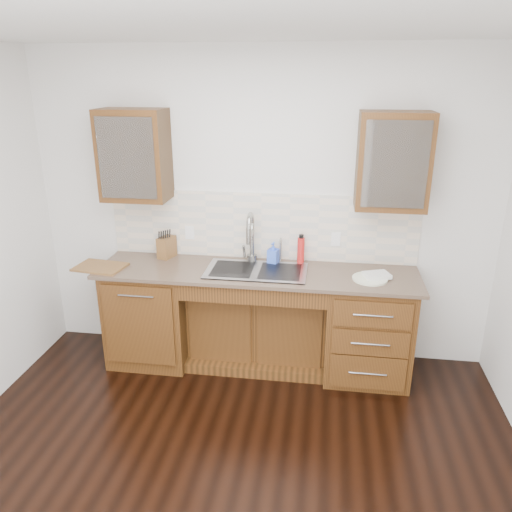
# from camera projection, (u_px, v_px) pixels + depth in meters

# --- Properties ---
(ground) EXTENTS (4.00, 3.50, 0.10)m
(ground) POSITION_uv_depth(u_px,v_px,m) (225.00, 492.00, 3.19)
(ground) COLOR black
(ceiling) EXTENTS (4.00, 3.50, 0.10)m
(ceiling) POSITION_uv_depth(u_px,v_px,m) (211.00, 6.00, 2.22)
(ceiling) COLOR white
(ceiling) RESTS_ON wall_back
(wall_back) EXTENTS (4.00, 0.10, 2.70)m
(wall_back) POSITION_uv_depth(u_px,v_px,m) (262.00, 208.00, 4.38)
(wall_back) COLOR silver
(wall_back) RESTS_ON ground
(base_cabinet_left) EXTENTS (0.70, 0.62, 0.88)m
(base_cabinet_left) POSITION_uv_depth(u_px,v_px,m) (152.00, 313.00, 4.49)
(base_cabinet_left) COLOR #593014
(base_cabinet_left) RESTS_ON ground
(base_cabinet_center) EXTENTS (1.20, 0.44, 0.70)m
(base_cabinet_center) POSITION_uv_depth(u_px,v_px,m) (258.00, 324.00, 4.47)
(base_cabinet_center) COLOR #593014
(base_cabinet_center) RESTS_ON ground
(base_cabinet_right) EXTENTS (0.70, 0.62, 0.88)m
(base_cabinet_right) POSITION_uv_depth(u_px,v_px,m) (367.00, 327.00, 4.23)
(base_cabinet_right) COLOR #593014
(base_cabinet_right) RESTS_ON ground
(countertop) EXTENTS (2.70, 0.65, 0.03)m
(countertop) POSITION_uv_depth(u_px,v_px,m) (256.00, 272.00, 4.19)
(countertop) COLOR #84705B
(countertop) RESTS_ON base_cabinet_left
(backsplash) EXTENTS (2.70, 0.02, 0.59)m
(backsplash) POSITION_uv_depth(u_px,v_px,m) (262.00, 226.00, 4.37)
(backsplash) COLOR beige
(backsplash) RESTS_ON wall_back
(sink) EXTENTS (0.84, 0.46, 0.19)m
(sink) POSITION_uv_depth(u_px,v_px,m) (256.00, 281.00, 4.20)
(sink) COLOR #9E9EA5
(sink) RESTS_ON countertop
(faucet) EXTENTS (0.04, 0.04, 0.40)m
(faucet) POSITION_uv_depth(u_px,v_px,m) (252.00, 240.00, 4.32)
(faucet) COLOR #999993
(faucet) RESTS_ON countertop
(filter_tap) EXTENTS (0.02, 0.02, 0.24)m
(filter_tap) POSITION_uv_depth(u_px,v_px,m) (281.00, 249.00, 4.33)
(filter_tap) COLOR #999993
(filter_tap) RESTS_ON countertop
(upper_cabinet_left) EXTENTS (0.55, 0.34, 0.75)m
(upper_cabinet_left) POSITION_uv_depth(u_px,v_px,m) (134.00, 155.00, 4.15)
(upper_cabinet_left) COLOR #593014
(upper_cabinet_left) RESTS_ON wall_back
(upper_cabinet_right) EXTENTS (0.55, 0.34, 0.75)m
(upper_cabinet_right) POSITION_uv_depth(u_px,v_px,m) (393.00, 161.00, 3.87)
(upper_cabinet_right) COLOR #593014
(upper_cabinet_right) RESTS_ON wall_back
(outlet_left) EXTENTS (0.08, 0.01, 0.12)m
(outlet_left) POSITION_uv_depth(u_px,v_px,m) (190.00, 233.00, 4.48)
(outlet_left) COLOR white
(outlet_left) RESTS_ON backsplash
(outlet_right) EXTENTS (0.08, 0.01, 0.12)m
(outlet_right) POSITION_uv_depth(u_px,v_px,m) (336.00, 239.00, 4.30)
(outlet_right) COLOR white
(outlet_right) RESTS_ON backsplash
(soap_bottle) EXTENTS (0.11, 0.11, 0.19)m
(soap_bottle) POSITION_uv_depth(u_px,v_px,m) (273.00, 253.00, 4.31)
(soap_bottle) COLOR #3D67EE
(soap_bottle) RESTS_ON countertop
(water_bottle) EXTENTS (0.08, 0.08, 0.23)m
(water_bottle) POSITION_uv_depth(u_px,v_px,m) (301.00, 251.00, 4.31)
(water_bottle) COLOR red
(water_bottle) RESTS_ON countertop
(plate) EXTENTS (0.30, 0.30, 0.02)m
(plate) POSITION_uv_depth(u_px,v_px,m) (370.00, 279.00, 4.00)
(plate) COLOR #E5E9C5
(plate) RESTS_ON countertop
(dish_towel) EXTENTS (0.24, 0.21, 0.03)m
(dish_towel) POSITION_uv_depth(u_px,v_px,m) (377.00, 275.00, 4.01)
(dish_towel) COLOR white
(dish_towel) RESTS_ON plate
(knife_block) EXTENTS (0.15, 0.19, 0.19)m
(knife_block) POSITION_uv_depth(u_px,v_px,m) (167.00, 247.00, 4.46)
(knife_block) COLOR olive
(knife_block) RESTS_ON countertop
(cutting_board) EXTENTS (0.44, 0.34, 0.02)m
(cutting_board) POSITION_uv_depth(u_px,v_px,m) (100.00, 267.00, 4.24)
(cutting_board) COLOR #A77D43
(cutting_board) RESTS_ON countertop
(cup_left_a) EXTENTS (0.13, 0.13, 0.09)m
(cup_left_a) POSITION_uv_depth(u_px,v_px,m) (127.00, 161.00, 4.18)
(cup_left_a) COLOR white
(cup_left_a) RESTS_ON upper_cabinet_left
(cup_left_b) EXTENTS (0.12, 0.12, 0.09)m
(cup_left_b) POSITION_uv_depth(u_px,v_px,m) (141.00, 162.00, 4.16)
(cup_left_b) COLOR white
(cup_left_b) RESTS_ON upper_cabinet_left
(cup_right_a) EXTENTS (0.15, 0.15, 0.09)m
(cup_right_a) POSITION_uv_depth(u_px,v_px,m) (386.00, 168.00, 3.89)
(cup_right_a) COLOR white
(cup_right_a) RESTS_ON upper_cabinet_right
(cup_right_b) EXTENTS (0.12, 0.12, 0.08)m
(cup_right_b) POSITION_uv_depth(u_px,v_px,m) (400.00, 169.00, 3.88)
(cup_right_b) COLOR white
(cup_right_b) RESTS_ON upper_cabinet_right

